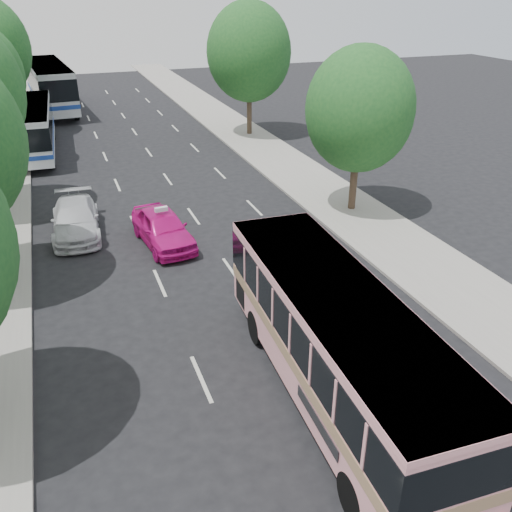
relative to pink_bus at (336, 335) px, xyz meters
name	(u,v)px	position (x,y,z in m)	size (l,w,h in m)	color
ground	(240,329)	(-1.30, 4.00, -2.07)	(120.00, 120.00, 0.00)	black
sidewalk_right	(262,148)	(7.20, 24.00, -2.01)	(4.00, 90.00, 0.12)	#9E998E
tree_right_near	(362,106)	(7.48, 11.94, 3.13)	(5.10, 5.10, 7.95)	#38281E
tree_right_far	(250,49)	(7.78, 27.94, 4.05)	(6.00, 6.00, 9.35)	#38281E
pink_bus	(336,335)	(0.00, 0.00, 0.00)	(3.10, 10.54, 3.33)	pink
pink_taxi	(163,228)	(-2.32, 11.36, -1.29)	(1.85, 4.59, 1.56)	#D11280
white_pickup	(76,219)	(-5.80, 13.82, -1.35)	(2.03, 5.00, 1.45)	silver
tour_coach_front	(33,125)	(-7.33, 28.29, -0.14)	(2.70, 10.82, 3.22)	white
tour_coach_rear	(50,83)	(-5.80, 42.30, 0.34)	(3.99, 13.58, 4.01)	silver
taxi_roof_sign	(161,209)	(-2.32, 11.36, -0.42)	(0.55, 0.18, 0.18)	silver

